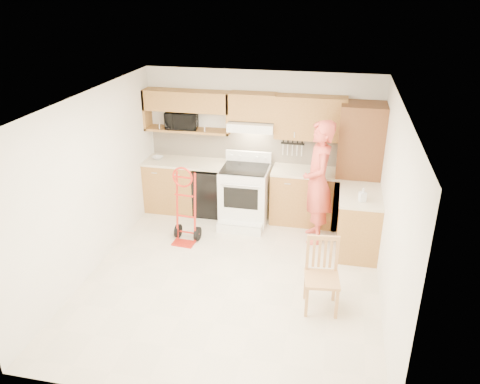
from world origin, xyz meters
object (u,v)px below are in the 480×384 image
(hand_truck, at_px, (184,209))
(person, at_px, (318,183))
(dining_chair, at_px, (322,277))
(microwave, at_px, (182,120))
(range, at_px, (244,191))

(hand_truck, bearing_deg, person, 19.33)
(person, distance_m, dining_chair, 1.87)
(microwave, xyz_separation_m, hand_truck, (0.40, -1.25, -1.07))
(microwave, relative_size, person, 0.28)
(microwave, relative_size, dining_chair, 0.57)
(microwave, bearing_deg, person, -24.54)
(range, bearing_deg, microwave, 161.27)
(hand_truck, bearing_deg, dining_chair, -25.11)
(hand_truck, distance_m, dining_chair, 2.54)
(person, height_order, dining_chair, person)
(range, height_order, person, person)
(range, height_order, dining_chair, range)
(range, relative_size, person, 0.59)
(person, distance_m, hand_truck, 2.11)
(range, distance_m, person, 1.33)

